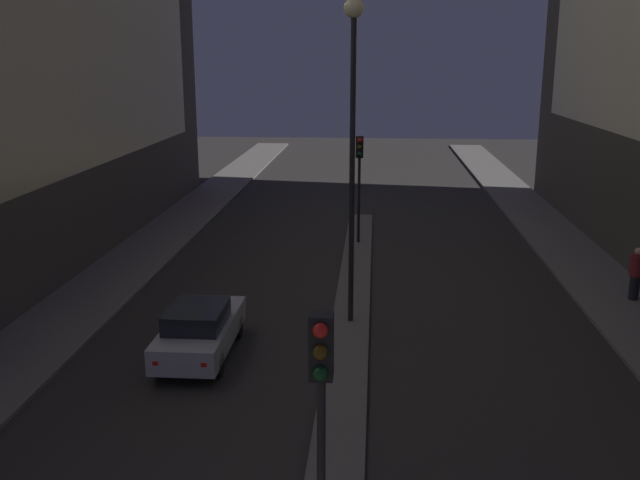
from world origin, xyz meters
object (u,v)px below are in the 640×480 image
at_px(traffic_light_near, 321,401).
at_px(traffic_light_mid, 359,165).
at_px(street_lamp, 353,105).
at_px(pedestrian_on_right_sidewalk, 636,273).
at_px(car_left_lane, 200,330).

xyz_separation_m(traffic_light_near, traffic_light_mid, (0.00, 21.30, 0.00)).
xyz_separation_m(street_lamp, pedestrian_on_right_sidewalk, (9.27, 2.61, -5.55)).
height_order(traffic_light_mid, car_left_lane, traffic_light_mid).
distance_m(traffic_light_near, pedestrian_on_right_sidewalk, 17.34).
height_order(traffic_light_near, car_left_lane, traffic_light_near).
bearing_deg(pedestrian_on_right_sidewalk, traffic_light_mid, 143.56).
bearing_deg(car_left_lane, traffic_light_near, -66.30).
bearing_deg(street_lamp, pedestrian_on_right_sidewalk, 15.73).
relative_size(street_lamp, car_left_lane, 2.20).
bearing_deg(pedestrian_on_right_sidewalk, car_left_lane, -157.87).
relative_size(traffic_light_near, traffic_light_mid, 1.00).
distance_m(traffic_light_mid, pedestrian_on_right_sidewalk, 11.78).
distance_m(car_left_lane, pedestrian_on_right_sidewalk, 14.31).
height_order(street_lamp, pedestrian_on_right_sidewalk, street_lamp).
bearing_deg(pedestrian_on_right_sidewalk, street_lamp, -164.27).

